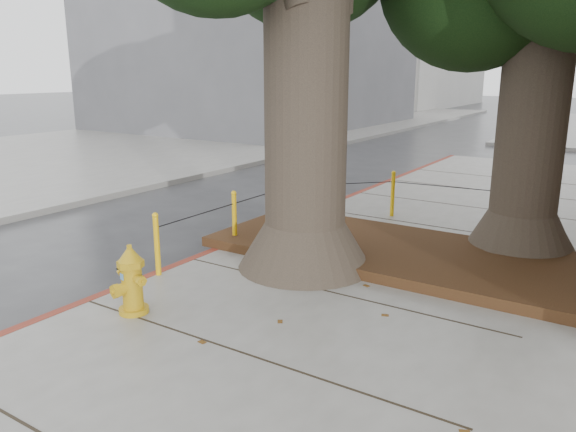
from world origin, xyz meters
TOP-DOWN VIEW (x-y plane):
  - ground at (0.00, 0.00)m, footprint 140.00×140.00m
  - sidewalk_opposite at (-14.00, 10.00)m, footprint 14.00×60.00m
  - curb_red at (-2.00, 2.50)m, footprint 0.14×26.00m
  - planter_bed at (0.90, 3.90)m, footprint 6.40×2.60m
  - building_far_grey at (-15.00, 22.00)m, footprint 12.00×16.00m
  - building_far_white at (-17.00, 45.00)m, footprint 12.00×18.00m
  - bollard_ring at (-0.87, 4.38)m, footprint 3.79×5.39m
  - fire_hydrant at (-1.18, 0.08)m, footprint 0.47×0.45m
  - car_dark at (-12.99, 19.91)m, footprint 2.37×4.65m

SIDE VIEW (x-z plane):
  - ground at x=0.00m, z-range 0.00..0.00m
  - sidewalk_opposite at x=-14.00m, z-range 0.00..0.15m
  - curb_red at x=-2.00m, z-range -0.01..0.15m
  - planter_bed at x=0.90m, z-range 0.15..0.31m
  - fire_hydrant at x=-1.18m, z-range 0.14..1.02m
  - car_dark at x=-12.99m, z-range 0.00..1.29m
  - bollard_ring at x=-0.87m, z-range 0.19..1.14m
  - building_far_grey at x=-15.00m, z-range 0.00..12.00m
  - building_far_white at x=-17.00m, z-range 0.00..15.00m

